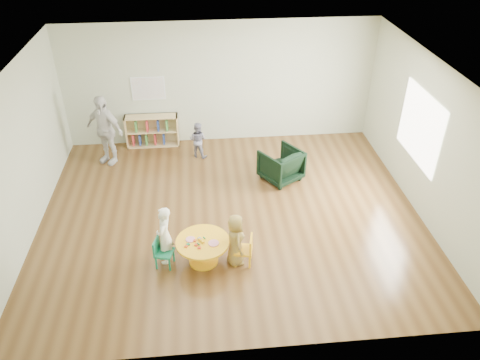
{
  "coord_description": "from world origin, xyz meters",
  "views": [
    {
      "loc": [
        -0.49,
        -6.97,
        5.35
      ],
      "look_at": [
        0.14,
        -0.3,
        0.95
      ],
      "focal_mm": 35.0,
      "sensor_mm": 36.0,
      "label": 1
    }
  ],
  "objects": [
    {
      "name": "room",
      "position": [
        0.01,
        0.0,
        1.89
      ],
      "size": [
        7.1,
        7.0,
        2.8
      ],
      "color": "#55381B",
      "rests_on": "ground"
    },
    {
      "name": "kid_chair_right",
      "position": [
        0.14,
        -1.33,
        0.29
      ],
      "size": [
        0.34,
        0.34,
        0.53
      ],
      "rotation": [
        0.0,
        0.0,
        1.37
      ],
      "color": "yellow",
      "rests_on": "ground"
    },
    {
      "name": "activity_table",
      "position": [
        -0.55,
        -1.23,
        0.3
      ],
      "size": [
        0.87,
        0.87,
        0.48
      ],
      "rotation": [
        0.0,
        0.0,
        0.31
      ],
      "color": "yellow",
      "rests_on": "ground"
    },
    {
      "name": "toddler",
      "position": [
        -0.56,
        2.21,
        0.41
      ],
      "size": [
        0.49,
        0.45,
        0.83
      ],
      "primitive_type": "imported",
      "rotation": [
        0.0,
        0.0,
        2.73
      ],
      "color": "#1B1B43",
      "rests_on": "ground"
    },
    {
      "name": "child_left",
      "position": [
        -1.15,
        -1.14,
        0.52
      ],
      "size": [
        0.33,
        0.43,
        1.04
      ],
      "primitive_type": "imported",
      "rotation": [
        0.0,
        0.0,
        -1.79
      ],
      "color": "white",
      "rests_on": "ground"
    },
    {
      "name": "alphabet_poster",
      "position": [
        -1.6,
        2.98,
        1.35
      ],
      "size": [
        0.74,
        0.01,
        0.54
      ],
      "color": "white",
      "rests_on": "ground"
    },
    {
      "name": "adult_caretaker",
      "position": [
        -2.53,
        2.19,
        0.78
      ],
      "size": [
        0.97,
        0.79,
        1.55
      ],
      "primitive_type": "imported",
      "rotation": [
        0.0,
        0.0,
        -0.53
      ],
      "color": "silver",
      "rests_on": "ground"
    },
    {
      "name": "armchair",
      "position": [
        1.12,
        1.11,
        0.34
      ],
      "size": [
        1.01,
        1.02,
        0.68
      ],
      "primitive_type": "imported",
      "rotation": [
        0.0,
        0.0,
        3.72
      ],
      "color": "black",
      "rests_on": "ground"
    },
    {
      "name": "bookshelf",
      "position": [
        -1.61,
        2.86,
        0.37
      ],
      "size": [
        1.2,
        0.3,
        0.75
      ],
      "color": "tan",
      "rests_on": "ground"
    },
    {
      "name": "kid_chair_left",
      "position": [
        -1.21,
        -1.25,
        0.28
      ],
      "size": [
        0.34,
        0.34,
        0.52
      ],
      "rotation": [
        0.0,
        0.0,
        -1.84
      ],
      "color": "#18865C",
      "rests_on": "ground"
    },
    {
      "name": "child_right",
      "position": [
        -0.02,
        -1.29,
        0.46
      ],
      "size": [
        0.36,
        0.49,
        0.93
      ],
      "primitive_type": "imported",
      "rotation": [
        0.0,
        0.0,
        1.71
      ],
      "color": "yellow",
      "rests_on": "ground"
    }
  ]
}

